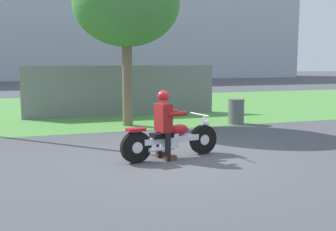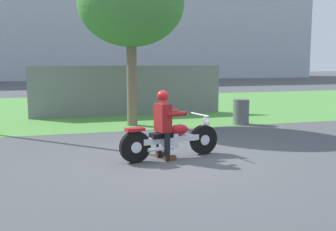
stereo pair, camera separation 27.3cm
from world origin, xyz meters
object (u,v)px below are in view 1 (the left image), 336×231
Objects in this scene: motorcycle_lead at (172,140)px; rider_lead at (164,119)px; tree_roadside at (126,4)px; trash_can at (236,111)px.

rider_lead is at bearing 179.15° from motorcycle_lead.
tree_roadside is 4.68m from trash_can.
rider_lead reaches higher than trash_can.
trash_can is at bearing 34.55° from rider_lead.
motorcycle_lead is at bearing -91.45° from tree_roadside.
trash_can is at bearing 35.67° from motorcycle_lead.
rider_lead is 5.28m from tree_roadside.
rider_lead is at bearing -134.02° from trash_can.
rider_lead is 5.16m from trash_can.
rider_lead is 0.28× the size of tree_roadside.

